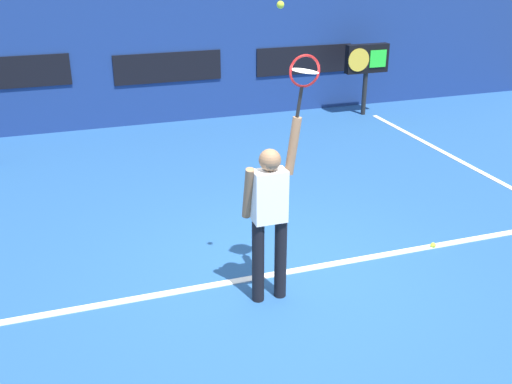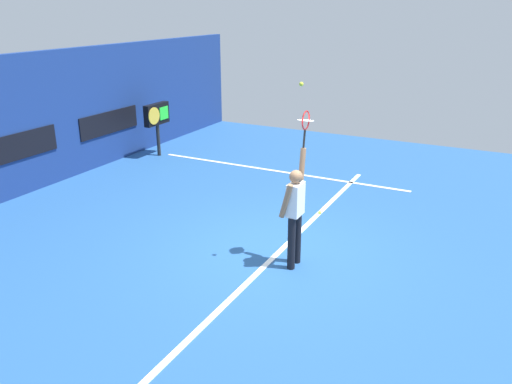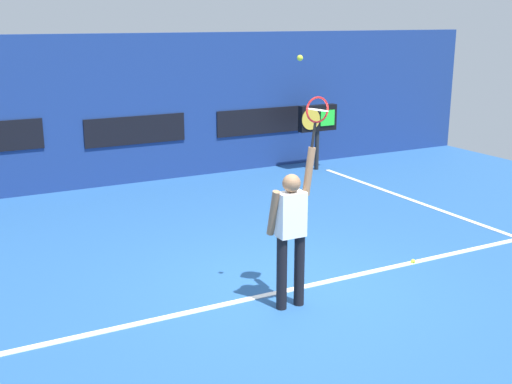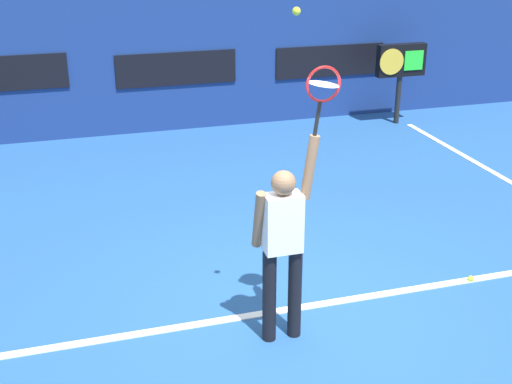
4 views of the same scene
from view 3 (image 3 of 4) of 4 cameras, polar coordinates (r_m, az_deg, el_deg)
ground_plane at (r=8.66m, az=3.11°, el=-8.51°), size 18.00×18.00×0.00m
back_wall at (r=14.10m, az=-10.78°, el=7.16°), size 18.00×0.20×3.16m
sponsor_banner_center at (r=14.05m, az=-10.55°, el=5.37°), size 2.20×0.03×0.60m
sponsor_banner_starboard at (r=15.21m, az=0.34°, el=6.25°), size 2.20×0.03×0.60m
court_baseline at (r=8.63m, az=3.24°, el=-8.56°), size 10.00×0.10×0.01m
court_sideline at (r=12.65m, az=15.22°, el=-1.31°), size 0.10×7.00×0.01m
tennis_player at (r=7.80m, az=3.10°, el=-3.27°), size 0.57×0.31×1.99m
tennis_racket at (r=7.65m, az=5.39°, el=6.97°), size 0.35×0.27×0.62m
tennis_ball at (r=7.44m, az=3.89°, el=11.70°), size 0.07×0.07×0.07m
scoreboard_clock at (r=15.13m, az=5.44°, el=6.29°), size 0.96×0.20×1.52m
spare_ball at (r=9.75m, az=13.68°, el=-5.96°), size 0.07×0.07×0.07m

